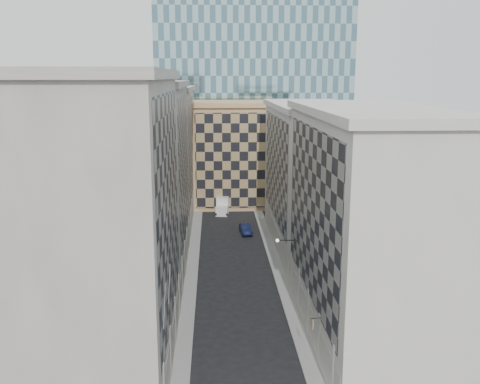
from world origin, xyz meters
name	(u,v)px	position (x,y,z in m)	size (l,w,h in m)	color
sidewalk_west	(191,276)	(-5.25, 30.00, 0.07)	(1.50, 100.00, 0.15)	#989993
sidewalk_east	(279,274)	(5.25, 30.00, 0.07)	(1.50, 100.00, 0.15)	#989993
bldg_left_a	(107,224)	(-10.88, 11.00, 11.82)	(10.80, 22.80, 23.70)	gray
bldg_left_b	(143,178)	(-10.88, 33.00, 11.32)	(10.80, 22.80, 22.70)	#9C9B91
bldg_left_c	(161,156)	(-10.88, 55.00, 10.83)	(10.80, 22.80, 21.70)	gray
bldg_right_a	(365,225)	(10.88, 15.00, 10.32)	(10.80, 26.80, 20.70)	beige
bldg_right_b	(311,175)	(10.89, 42.00, 9.85)	(10.80, 28.80, 19.70)	beige
tan_block	(238,153)	(2.00, 67.90, 9.44)	(16.80, 14.80, 18.80)	tan
church_tower	(225,58)	(0.00, 82.00, 26.95)	(7.20, 7.20, 51.50)	#2D2823
flagpoles_left	(167,294)	(-5.90, 6.00, 8.00)	(0.10, 6.33, 2.33)	gray
bracket_lamp	(279,240)	(4.38, 24.00, 6.20)	(1.98, 0.36, 0.36)	black
box_truck	(223,206)	(-0.99, 60.16, 1.21)	(2.53, 5.25, 2.79)	white
dark_car	(246,229)	(2.25, 47.36, 0.71)	(1.50, 4.30, 1.42)	#0F173A
shop_sign	(312,323)	(5.30, 9.44, 3.83)	(0.85, 0.75, 0.83)	black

